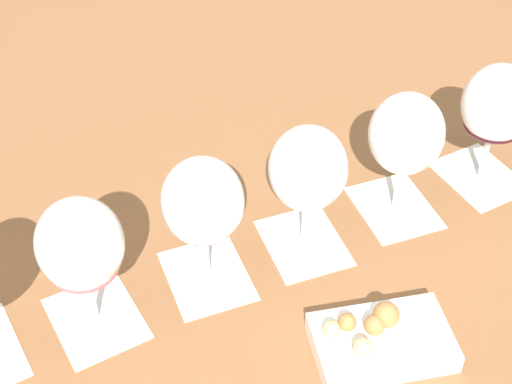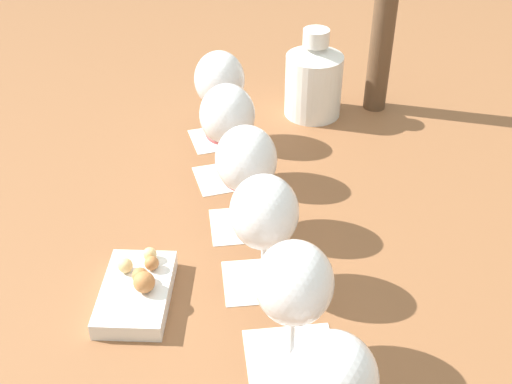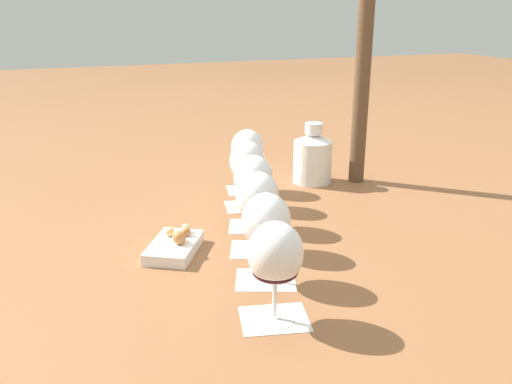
{
  "view_description": "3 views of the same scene",
  "coord_description": "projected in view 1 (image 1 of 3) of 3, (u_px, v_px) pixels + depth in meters",
  "views": [
    {
      "loc": [
        -0.45,
        -0.5,
        0.73
      ],
      "look_at": [
        -0.0,
        -0.0,
        0.11
      ],
      "focal_mm": 55.0,
      "sensor_mm": 36.0,
      "label": 1
    },
    {
      "loc": [
        0.66,
        -0.36,
        0.65
      ],
      "look_at": [
        -0.0,
        -0.0,
        0.11
      ],
      "focal_mm": 45.0,
      "sensor_mm": 36.0,
      "label": 2
    },
    {
      "loc": [
        1.09,
        -0.42,
        0.52
      ],
      "look_at": [
        -0.0,
        -0.0,
        0.11
      ],
      "focal_mm": 38.0,
      "sensor_mm": 36.0,
      "label": 3
    }
  ],
  "objects": [
    {
      "name": "tasting_card_1",
      "position": [
        96.0,
        318.0,
        0.92
      ],
      "size": [
        0.12,
        0.13,
        0.0
      ],
      "color": "silver",
      "rests_on": "ground_plane"
    },
    {
      "name": "wine_glass_4",
      "position": [
        406.0,
        139.0,
        0.97
      ],
      "size": [
        0.09,
        0.09,
        0.18
      ],
      "color": "white",
      "rests_on": "tasting_card_4"
    },
    {
      "name": "tasting_card_5",
      "position": [
        479.0,
        176.0,
        1.1
      ],
      "size": [
        0.12,
        0.14,
        0.0
      ],
      "color": "silver",
      "rests_on": "ground_plane"
    },
    {
      "name": "wine_glass_2",
      "position": [
        203.0,
        207.0,
        0.88
      ],
      "size": [
        0.09,
        0.09,
        0.18
      ],
      "color": "white",
      "rests_on": "tasting_card_2"
    },
    {
      "name": "snack_dish",
      "position": [
        380.0,
        340.0,
        0.87
      ],
      "size": [
        0.18,
        0.16,
        0.06
      ],
      "color": "white",
      "rests_on": "ground_plane"
    },
    {
      "name": "wine_glass_1",
      "position": [
        81.0,
        249.0,
        0.84
      ],
      "size": [
        0.09,
        0.09,
        0.18
      ],
      "color": "white",
      "rests_on": "tasting_card_1"
    },
    {
      "name": "tasting_card_3",
      "position": [
        304.0,
        243.0,
        1.01
      ],
      "size": [
        0.13,
        0.14,
        0.0
      ],
      "color": "silver",
      "rests_on": "ground_plane"
    },
    {
      "name": "tasting_card_2",
      "position": [
        207.0,
        276.0,
        0.96
      ],
      "size": [
        0.13,
        0.14,
        0.0
      ],
      "color": "silver",
      "rests_on": "ground_plane"
    },
    {
      "name": "ground_plane",
      "position": [
        256.0,
        257.0,
        0.99
      ],
      "size": [
        8.0,
        8.0,
        0.0
      ],
      "primitive_type": "plane",
      "color": "brown"
    },
    {
      "name": "wine_glass_3",
      "position": [
        308.0,
        174.0,
        0.93
      ],
      "size": [
        0.09,
        0.09,
        0.18
      ],
      "color": "white",
      "rests_on": "tasting_card_3"
    },
    {
      "name": "wine_glass_5",
      "position": [
        497.0,
        108.0,
        1.02
      ],
      "size": [
        0.09,
        0.09,
        0.18
      ],
      "color": "white",
      "rests_on": "tasting_card_5"
    },
    {
      "name": "tasting_card_4",
      "position": [
        394.0,
        207.0,
        1.05
      ],
      "size": [
        0.13,
        0.14,
        0.0
      ],
      "color": "silver",
      "rests_on": "ground_plane"
    }
  ]
}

